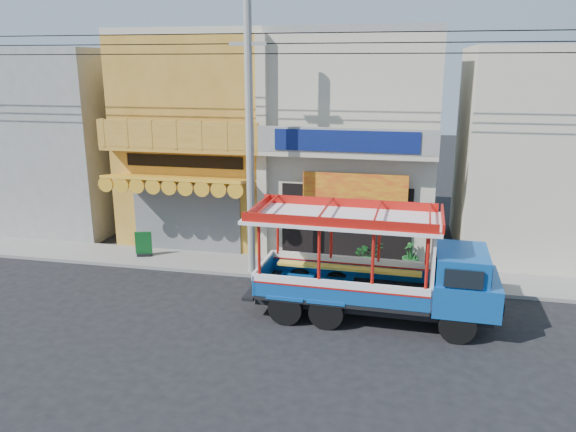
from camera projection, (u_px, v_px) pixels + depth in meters
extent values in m
plane|color=black|center=(255.00, 318.00, 15.97)|extent=(90.00, 90.00, 0.00)
cube|color=slate|center=(285.00, 268.00, 19.73)|extent=(30.00, 2.00, 0.12)
cube|color=#AB7B26|center=(212.00, 139.00, 23.28)|extent=(6.00, 6.00, 8.00)
cube|color=#595B5E|center=(187.00, 218.00, 21.11)|extent=(4.20, 0.10, 2.60)
cube|color=gold|center=(177.00, 178.00, 19.99)|extent=(5.20, 1.50, 0.31)
cube|color=#AB7B26|center=(180.00, 149.00, 20.11)|extent=(6.00, 0.70, 0.18)
cube|color=#AB7B26|center=(176.00, 135.00, 19.68)|extent=(6.00, 0.12, 0.95)
cube|color=black|center=(184.00, 161.00, 20.54)|extent=(4.50, 0.04, 0.45)
cube|color=beige|center=(208.00, 34.00, 22.20)|extent=(6.00, 6.00, 0.24)
cube|color=beige|center=(356.00, 143.00, 22.06)|extent=(6.00, 6.00, 8.00)
cube|color=black|center=(346.00, 224.00, 19.87)|extent=(4.60, 0.12, 2.80)
cube|color=yellow|center=(355.00, 188.00, 19.18)|extent=(3.60, 0.05, 1.00)
cube|color=beige|center=(347.00, 154.00, 18.89)|extent=(6.00, 0.70, 0.18)
cube|color=gray|center=(346.00, 141.00, 18.47)|extent=(6.00, 0.12, 0.85)
cube|color=navy|center=(346.00, 141.00, 18.41)|extent=(4.80, 0.06, 0.70)
cube|color=gray|center=(360.00, 33.00, 20.98)|extent=(6.00, 6.00, 0.24)
cube|color=beige|center=(262.00, 152.00, 19.70)|extent=(0.35, 0.30, 8.00)
cube|color=gray|center=(61.00, 139.00, 24.75)|extent=(6.00, 6.00, 7.60)
cube|color=beige|center=(546.00, 154.00, 20.69)|extent=(6.00, 6.00, 7.60)
cylinder|color=gray|center=(250.00, 144.00, 18.11)|extent=(0.26, 0.26, 9.00)
cube|color=gray|center=(248.00, 44.00, 17.29)|extent=(1.20, 0.12, 0.12)
cylinder|color=black|center=(280.00, 54.00, 17.17)|extent=(28.00, 0.04, 0.04)
cylinder|color=black|center=(280.00, 43.00, 17.09)|extent=(28.00, 0.04, 0.04)
cylinder|color=black|center=(279.00, 33.00, 17.01)|extent=(28.00, 0.04, 0.04)
cylinder|color=black|center=(457.00, 326.00, 14.47)|extent=(0.96, 0.29, 0.95)
cylinder|color=black|center=(454.00, 298.00, 16.17)|extent=(0.96, 0.29, 0.95)
cylinder|color=black|center=(326.00, 312.00, 15.25)|extent=(0.96, 0.29, 0.95)
cylinder|color=black|center=(337.00, 287.00, 16.95)|extent=(0.96, 0.29, 0.95)
cylinder|color=black|center=(286.00, 308.00, 15.51)|extent=(0.96, 0.29, 0.95)
cylinder|color=black|center=(300.00, 284.00, 17.21)|extent=(0.96, 0.29, 0.95)
cube|color=black|center=(372.00, 300.00, 15.81)|extent=(6.44, 1.74, 0.27)
cube|color=#1055B1|center=(465.00, 291.00, 15.11)|extent=(1.77, 2.14, 0.86)
cube|color=#1055B1|center=(462.00, 264.00, 14.94)|extent=(1.38, 1.96, 0.71)
cube|color=black|center=(488.00, 267.00, 14.80)|extent=(0.10, 1.68, 0.52)
cube|color=black|center=(344.00, 291.00, 15.94)|extent=(4.77, 2.22, 0.11)
cube|color=#1055B1|center=(339.00, 294.00, 14.91)|extent=(4.72, 0.20, 0.57)
cube|color=white|center=(339.00, 285.00, 14.84)|extent=(4.72, 0.21, 0.21)
cube|color=#1055B1|center=(349.00, 268.00, 16.80)|extent=(4.72, 0.20, 0.57)
cube|color=white|center=(350.00, 260.00, 16.73)|extent=(4.72, 0.21, 0.21)
cylinder|color=red|center=(259.00, 250.00, 15.16)|extent=(0.09, 0.09, 1.52)
cylinder|color=red|center=(278.00, 230.00, 17.01)|extent=(0.09, 0.09, 1.52)
cube|color=white|center=(433.00, 262.00, 15.12)|extent=(0.13, 1.93, 2.14)
cube|color=white|center=(343.00, 218.00, 15.40)|extent=(5.35, 2.47, 0.10)
cube|color=red|center=(343.00, 212.00, 15.36)|extent=(5.15, 2.37, 0.25)
cube|color=black|center=(144.00, 255.00, 20.79)|extent=(0.56, 0.40, 0.09)
cube|color=#0C4819|center=(143.00, 243.00, 20.67)|extent=(0.60, 0.23, 0.83)
imported|color=#17511E|center=(368.00, 256.00, 19.06)|extent=(1.28, 1.22, 1.12)
imported|color=#17511E|center=(410.00, 255.00, 19.31)|extent=(0.67, 0.67, 1.05)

